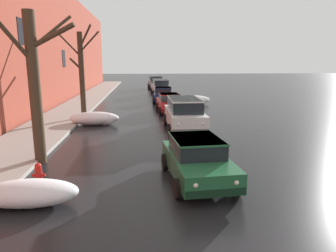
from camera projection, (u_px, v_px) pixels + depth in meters
The scene contains 14 objects.
left_sidewalk_slab at pixel (54, 123), 19.27m from camera, with size 3.20×80.00×0.15m, color gray.
brick_townhouse_facade at pixel (10, 33), 17.98m from camera, with size 0.63×80.00×10.94m.
snow_bank_near_corner_left at pixel (96, 119), 18.89m from camera, with size 3.01×1.19×0.82m.
snow_bank_along_left_kerb at pixel (193, 100), 27.96m from camera, with size 3.17×1.30×0.84m.
snow_bank_mid_block_left at pixel (29, 193), 8.28m from camera, with size 2.65×1.22×0.70m.
bare_tree_second_along_sidewalk at pixel (35, 84), 11.21m from camera, with size 2.62×1.97×5.63m.
bare_tree_mid_block at pixel (81, 73), 20.10m from camera, with size 3.10×2.54×6.06m.
sedan_green_approaching_near_lane at pixel (197, 159), 9.95m from camera, with size 2.18×4.04×1.42m.
suv_white_parked_kerbside_close at pixel (184, 113), 17.38m from camera, with size 2.11×4.84×1.82m.
sedan_red_parked_kerbside_mid at pixel (169, 102), 23.68m from camera, with size 1.99×4.20×1.42m.
sedan_darkblue_parked_far_down_block at pixel (163, 94), 29.71m from camera, with size 2.21×4.42×1.42m.
suv_silver_queued_behind_truck at pixel (160, 86), 36.29m from camera, with size 2.22×4.89×1.82m.
suv_grey_at_far_intersection at pixel (156, 82), 43.99m from camera, with size 2.28×4.43×1.82m.
fire_hydrant at pixel (39, 174), 9.72m from camera, with size 0.42×0.22×0.71m.
Camera 1 is at (-0.64, -1.44, 3.84)m, focal length 32.71 mm.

